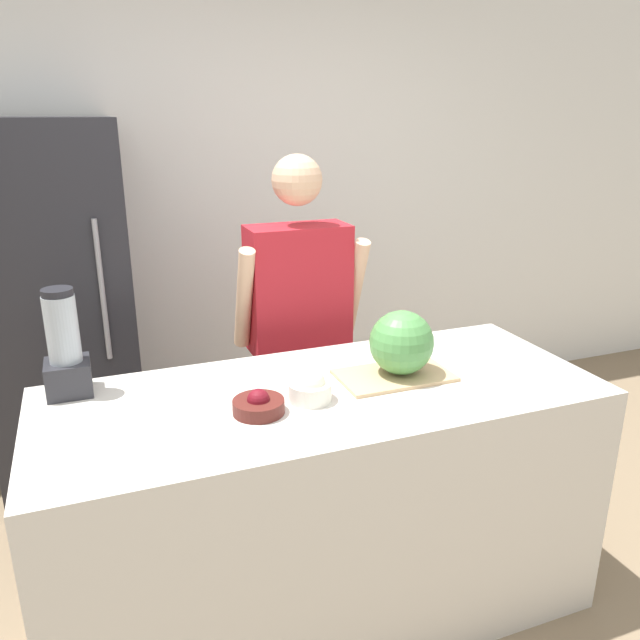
# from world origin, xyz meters

# --- Properties ---
(wall_back) EXTENTS (8.00, 0.06, 2.60)m
(wall_back) POSITION_xyz_m (0.00, 2.13, 1.30)
(wall_back) COLOR white
(wall_back) RESTS_ON ground_plane
(counter_island) EXTENTS (1.99, 0.80, 0.94)m
(counter_island) POSITION_xyz_m (0.00, 0.40, 0.47)
(counter_island) COLOR beige
(counter_island) RESTS_ON ground_plane
(refrigerator) EXTENTS (0.69, 0.70, 1.86)m
(refrigerator) POSITION_xyz_m (-0.89, 1.75, 0.93)
(refrigerator) COLOR #232328
(refrigerator) RESTS_ON ground_plane
(person) EXTENTS (0.60, 0.27, 1.71)m
(person) POSITION_xyz_m (0.15, 1.12, 0.87)
(person) COLOR #333338
(person) RESTS_ON ground_plane
(cutting_board) EXTENTS (0.42, 0.25, 0.01)m
(cutting_board) POSITION_xyz_m (0.28, 0.41, 0.95)
(cutting_board) COLOR tan
(cutting_board) RESTS_ON counter_island
(watermelon) EXTENTS (0.24, 0.24, 0.24)m
(watermelon) POSITION_xyz_m (0.31, 0.42, 1.08)
(watermelon) COLOR #4C8C47
(watermelon) RESTS_ON cutting_board
(bowl_cherries) EXTENTS (0.17, 0.17, 0.08)m
(bowl_cherries) POSITION_xyz_m (-0.26, 0.32, 0.97)
(bowl_cherries) COLOR #511E19
(bowl_cherries) RESTS_ON counter_island
(bowl_cream) EXTENTS (0.15, 0.15, 0.12)m
(bowl_cream) POSITION_xyz_m (-0.07, 0.34, 0.99)
(bowl_cream) COLOR white
(bowl_cream) RESTS_ON counter_island
(blender) EXTENTS (0.15, 0.15, 0.38)m
(blender) POSITION_xyz_m (-0.84, 0.70, 1.10)
(blender) COLOR #28282D
(blender) RESTS_ON counter_island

